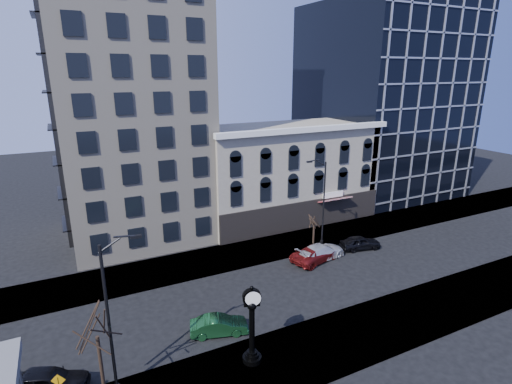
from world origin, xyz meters
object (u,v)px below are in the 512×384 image
street_lamp_near (118,275)px  car_near_a (48,381)px  street_clock (252,328)px  car_near_b (219,325)px

street_lamp_near → car_near_a: street_lamp_near is taller
street_lamp_near → street_clock: bearing=-4.6°
car_near_a → car_near_b: car_near_a is taller
car_near_a → car_near_b: bearing=-64.5°
street_lamp_near → car_near_a: 8.47m
street_clock → street_lamp_near: size_ratio=0.55×
car_near_a → car_near_b: 11.23m
street_clock → car_near_a: size_ratio=1.18×
street_lamp_near → car_near_b: bearing=25.0°
car_near_a → street_clock: bearing=-82.3°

